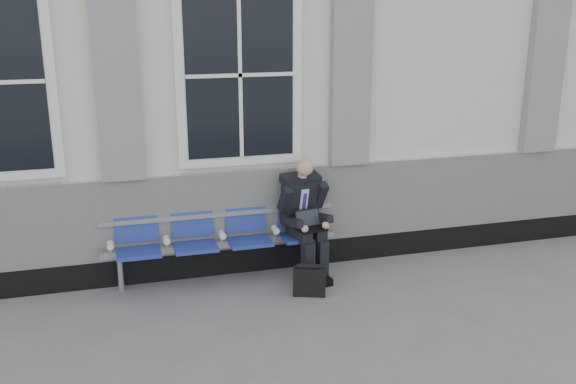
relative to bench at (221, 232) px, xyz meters
name	(u,v)px	position (x,y,z in m)	size (l,w,h in m)	color
ground	(238,336)	(-0.08, -1.32, -0.55)	(70.00, 70.00, 0.00)	slate
station_building	(182,62)	(-0.10, 2.15, 1.67)	(14.40, 4.40, 4.49)	silver
bench	(221,232)	(0.00, 0.00, 0.00)	(2.60, 0.47, 0.91)	#9EA0A3
businessman	(304,213)	(0.92, -0.13, 0.19)	(0.57, 0.76, 1.36)	black
briefcase	(309,281)	(0.82, -0.66, -0.39)	(0.37, 0.25, 0.35)	black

